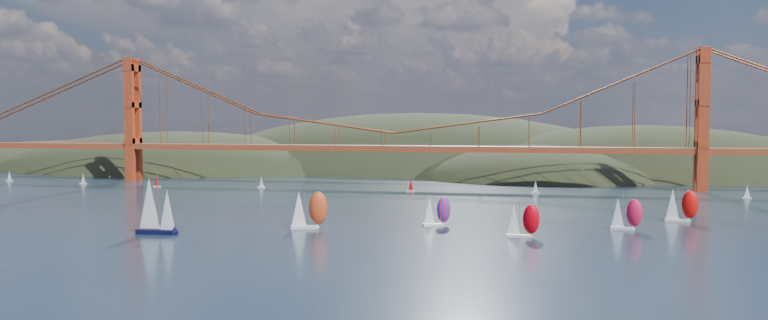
% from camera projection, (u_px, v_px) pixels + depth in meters
% --- Properties ---
extents(ground, '(1200.00, 1200.00, 0.00)m').
position_uv_depth(ground, '(204.00, 273.00, 136.79)').
color(ground, black).
rests_on(ground, ground).
extents(headlands, '(725.00, 225.00, 96.00)m').
position_uv_depth(headlands, '(513.00, 194.00, 399.92)').
color(headlands, black).
rests_on(headlands, ground).
extents(bridge, '(552.00, 12.00, 55.00)m').
position_uv_depth(bridge, '(391.00, 108.00, 311.11)').
color(bridge, brown).
rests_on(bridge, ground).
extents(sloop_navy, '(9.83, 5.59, 15.26)m').
position_uv_depth(sloop_navy, '(155.00, 207.00, 182.17)').
color(sloop_navy, black).
rests_on(sloop_navy, ground).
extents(racer_0, '(9.69, 6.20, 10.84)m').
position_uv_depth(racer_0, '(308.00, 209.00, 190.68)').
color(racer_0, silver).
rests_on(racer_0, ground).
extents(racer_1, '(7.92, 3.41, 9.00)m').
position_uv_depth(racer_1, '(522.00, 220.00, 176.85)').
color(racer_1, silver).
rests_on(racer_1, ground).
extents(racer_2, '(7.76, 3.12, 8.96)m').
position_uv_depth(racer_2, '(626.00, 213.00, 188.88)').
color(racer_2, silver).
rests_on(racer_2, ground).
extents(racer_3, '(8.58, 3.44, 9.92)m').
position_uv_depth(racer_3, '(681.00, 205.00, 203.30)').
color(racer_3, silver).
rests_on(racer_3, ground).
extents(racer_rwb, '(7.56, 5.14, 8.46)m').
position_uv_depth(racer_rwb, '(436.00, 211.00, 196.01)').
color(racer_rwb, white).
rests_on(racer_rwb, ground).
extents(distant_boat_0, '(3.00, 2.00, 4.70)m').
position_uv_depth(distant_boat_0, '(9.00, 176.00, 335.07)').
color(distant_boat_0, silver).
rests_on(distant_boat_0, ground).
extents(distant_boat_1, '(3.00, 2.00, 4.70)m').
position_uv_depth(distant_boat_1, '(83.00, 178.00, 319.71)').
color(distant_boat_1, silver).
rests_on(distant_boat_1, ground).
extents(distant_boat_2, '(3.00, 2.00, 4.70)m').
position_uv_depth(distant_boat_2, '(157.00, 181.00, 306.74)').
color(distant_boat_2, silver).
rests_on(distant_boat_2, ground).
extents(distant_boat_3, '(3.00, 2.00, 4.70)m').
position_uv_depth(distant_boat_3, '(261.00, 182.00, 302.34)').
color(distant_boat_3, silver).
rests_on(distant_boat_3, ground).
extents(distant_boat_4, '(3.00, 2.00, 4.70)m').
position_uv_depth(distant_boat_4, '(747.00, 192.00, 262.06)').
color(distant_boat_4, silver).
rests_on(distant_boat_4, ground).
extents(distant_boat_8, '(3.00, 2.00, 4.70)m').
position_uv_depth(distant_boat_8, '(535.00, 187.00, 280.53)').
color(distant_boat_8, silver).
rests_on(distant_boat_8, ground).
extents(distant_boat_9, '(3.00, 2.00, 4.70)m').
position_uv_depth(distant_boat_9, '(411.00, 185.00, 287.66)').
color(distant_boat_9, silver).
rests_on(distant_boat_9, ground).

